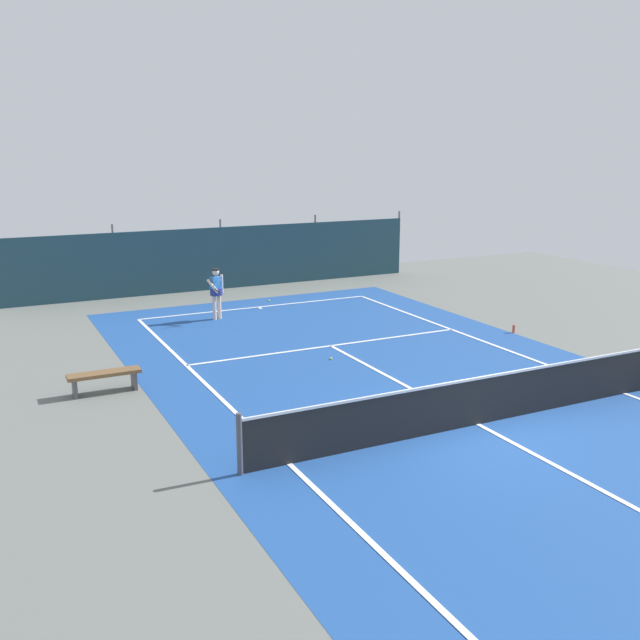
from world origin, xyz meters
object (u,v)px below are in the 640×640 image
(tennis_ball_midcourt, at_px, (269,300))
(parked_car, at_px, (115,262))
(tennis_net, at_px, (479,400))
(water_bottle, at_px, (514,329))
(courtside_bench, at_px, (104,377))
(tennis_player, at_px, (216,290))
(tennis_ball_near_player, at_px, (331,358))

(tennis_ball_midcourt, height_order, parked_car, parked_car)
(tennis_net, relative_size, tennis_ball_midcourt, 153.33)
(tennis_ball_midcourt, height_order, water_bottle, water_bottle)
(tennis_ball_midcourt, height_order, courtside_bench, courtside_bench)
(parked_car, bearing_deg, tennis_net, 100.57)
(tennis_ball_midcourt, distance_m, courtside_bench, 10.21)
(parked_car, height_order, water_bottle, parked_car)
(tennis_player, xyz_separation_m, courtside_bench, (-4.50, -5.62, -0.59))
(tennis_ball_near_player, bearing_deg, tennis_player, 102.35)
(tennis_player, bearing_deg, courtside_bench, 30.93)
(parked_car, bearing_deg, tennis_player, 101.94)
(tennis_net, bearing_deg, tennis_ball_midcourt, 86.76)
(tennis_player, bearing_deg, tennis_net, 79.07)
(tennis_ball_near_player, xyz_separation_m, parked_car, (-2.91, 13.61, 0.81))
(tennis_net, xyz_separation_m, courtside_bench, (-6.31, 5.24, -0.14))
(tennis_ball_near_player, relative_size, courtside_bench, 0.04)
(tennis_ball_near_player, distance_m, courtside_bench, 5.74)
(tennis_net, xyz_separation_m, parked_car, (-3.49, 18.87, 0.33))
(tennis_ball_near_player, height_order, courtside_bench, courtside_bench)
(water_bottle, bearing_deg, courtside_bench, -179.73)
(tennis_ball_midcourt, bearing_deg, parked_car, 124.09)
(tennis_ball_midcourt, distance_m, water_bottle, 8.81)
(tennis_player, relative_size, water_bottle, 6.83)
(tennis_player, xyz_separation_m, tennis_ball_near_player, (1.23, -5.61, -0.93))
(tennis_ball_near_player, bearing_deg, courtside_bench, -179.87)
(courtside_bench, bearing_deg, parked_car, 78.32)
(tennis_player, distance_m, parked_car, 8.18)
(tennis_net, relative_size, tennis_ball_near_player, 153.33)
(tennis_net, xyz_separation_m, tennis_player, (-1.81, 10.86, 0.45))
(parked_car, bearing_deg, courtside_bench, 78.40)
(tennis_net, height_order, tennis_ball_near_player, tennis_net)
(tennis_player, bearing_deg, water_bottle, 122.58)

